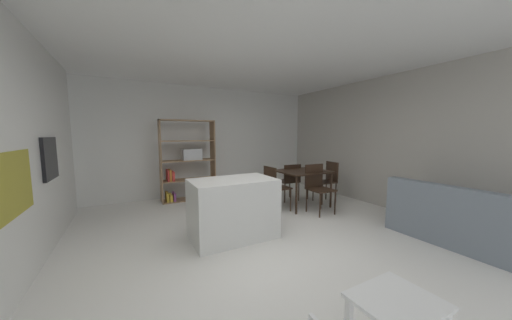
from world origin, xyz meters
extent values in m
plane|color=silver|center=(0.00, 0.00, 0.00)|extent=(9.00, 9.00, 0.00)
cube|color=white|center=(0.00, 0.00, 2.80)|extent=(6.55, 6.46, 0.06)
cube|color=silver|center=(0.00, 3.20, 1.39)|extent=(6.55, 0.06, 2.77)
cube|color=#B2ADA3|center=(3.24, 0.00, 1.39)|extent=(0.06, 6.46, 2.77)
cube|color=#9E932D|center=(-2.54, 0.01, 1.10)|extent=(0.01, 0.93, 0.61)
cube|color=black|center=(-2.52, 1.20, 1.23)|extent=(0.04, 0.62, 0.57)
cylinder|color=#B7BABC|center=(-2.56, 1.20, 1.47)|extent=(0.02, 0.49, 0.02)
cube|color=silver|center=(-0.23, 0.30, 0.45)|extent=(1.24, 0.77, 0.89)
cube|color=#997551|center=(-0.94, 2.78, 0.95)|extent=(0.02, 0.38, 1.89)
cube|color=#997551|center=(0.28, 2.78, 0.95)|extent=(0.02, 0.38, 1.89)
cube|color=#997551|center=(-0.33, 2.78, 1.88)|extent=(1.25, 0.38, 0.02)
cube|color=#997551|center=(-0.33, 2.78, 0.01)|extent=(1.25, 0.38, 0.02)
cube|color=#997551|center=(-0.33, 2.78, 0.48)|extent=(1.20, 0.38, 0.02)
cube|color=#997551|center=(-0.33, 2.78, 0.95)|extent=(1.20, 0.38, 0.02)
cube|color=#997551|center=(-0.33, 2.78, 1.41)|extent=(1.20, 0.38, 0.02)
cube|color=gold|center=(-0.83, 2.78, 0.12)|extent=(0.05, 0.32, 0.20)
cube|color=gold|center=(-0.76, 2.78, 0.10)|extent=(0.05, 0.32, 0.15)
cube|color=#8E4793|center=(-0.68, 2.78, 0.11)|extent=(0.05, 0.32, 0.18)
cube|color=red|center=(-0.80, 2.78, 0.62)|extent=(0.04, 0.32, 0.25)
cube|color=orange|center=(-0.75, 2.78, 0.62)|extent=(0.04, 0.32, 0.26)
cube|color=red|center=(-0.69, 2.78, 0.60)|extent=(0.06, 0.32, 0.21)
cube|color=#B7BABC|center=(-0.24, 2.78, 1.09)|extent=(0.44, 0.32, 0.26)
cube|color=white|center=(-0.14, -2.15, 0.51)|extent=(0.52, 0.44, 0.02)
cube|color=white|center=(0.08, -1.97, 0.25)|extent=(0.04, 0.04, 0.49)
cube|color=black|center=(1.73, 1.06, 0.77)|extent=(1.04, 0.87, 0.03)
cylinder|color=black|center=(1.27, 0.68, 0.38)|extent=(0.04, 0.04, 0.75)
cylinder|color=black|center=(2.19, 0.68, 0.38)|extent=(0.04, 0.04, 0.75)
cylinder|color=black|center=(1.27, 1.44, 0.38)|extent=(0.04, 0.04, 0.75)
cylinder|color=black|center=(2.19, 1.44, 0.38)|extent=(0.04, 0.04, 0.75)
cube|color=black|center=(1.09, 1.06, 0.47)|extent=(0.44, 0.44, 0.03)
cube|color=black|center=(0.89, 1.06, 0.70)|extent=(0.04, 0.43, 0.43)
cylinder|color=black|center=(1.28, 0.88, 0.23)|extent=(0.03, 0.03, 0.46)
cylinder|color=black|center=(1.27, 1.25, 0.23)|extent=(0.03, 0.03, 0.46)
cylinder|color=black|center=(0.91, 0.87, 0.23)|extent=(0.03, 0.03, 0.46)
cylinder|color=black|center=(0.90, 1.24, 0.23)|extent=(0.03, 0.03, 0.46)
cube|color=black|center=(2.37, 1.06, 0.47)|extent=(0.48, 0.45, 0.03)
cube|color=black|center=(2.57, 1.04, 0.71)|extent=(0.08, 0.40, 0.44)
cylinder|color=black|center=(2.20, 1.25, 0.23)|extent=(0.03, 0.03, 0.46)
cylinder|color=black|center=(2.16, 0.91, 0.23)|extent=(0.03, 0.03, 0.46)
cylinder|color=black|center=(2.57, 1.21, 0.23)|extent=(0.03, 0.03, 0.46)
cylinder|color=black|center=(2.53, 0.87, 0.23)|extent=(0.03, 0.03, 0.46)
cube|color=black|center=(1.73, 0.50, 0.48)|extent=(0.45, 0.46, 0.03)
cube|color=black|center=(1.73, 0.71, 0.72)|extent=(0.44, 0.04, 0.47)
cylinder|color=black|center=(1.53, 0.31, 0.23)|extent=(0.03, 0.03, 0.46)
cylinder|color=black|center=(1.92, 0.30, 0.23)|extent=(0.03, 0.03, 0.46)
cylinder|color=black|center=(1.54, 0.70, 0.23)|extent=(0.03, 0.03, 0.46)
cylinder|color=black|center=(1.92, 0.70, 0.23)|extent=(0.03, 0.03, 0.46)
cube|color=black|center=(1.73, 1.62, 0.46)|extent=(0.46, 0.46, 0.03)
cube|color=black|center=(1.72, 1.41, 0.67)|extent=(0.44, 0.05, 0.40)
cylinder|color=black|center=(1.93, 1.80, 0.22)|extent=(0.03, 0.03, 0.44)
cylinder|color=black|center=(1.55, 1.82, 0.22)|extent=(0.03, 0.03, 0.44)
cylinder|color=black|center=(1.91, 1.42, 0.22)|extent=(0.03, 0.03, 0.44)
cylinder|color=black|center=(1.53, 1.44, 0.22)|extent=(0.03, 0.03, 0.44)
cube|color=slate|center=(2.62, -1.51, 0.19)|extent=(0.91, 1.87, 0.38)
cube|color=slate|center=(2.26, -1.51, 0.62)|extent=(0.18, 1.87, 0.48)
cube|color=slate|center=(2.66, -0.64, 0.48)|extent=(0.71, 0.14, 0.20)
camera|label=1|loc=(-1.60, -2.97, 1.56)|focal=16.85mm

